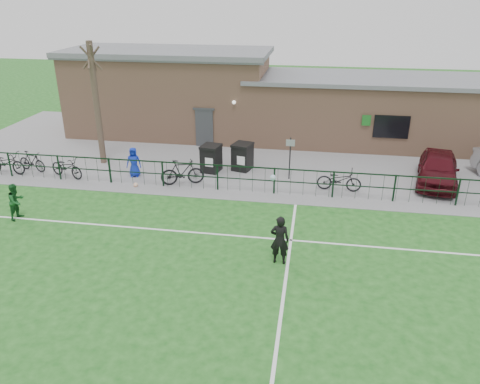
% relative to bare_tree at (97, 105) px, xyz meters
% --- Properties ---
extents(ground, '(90.00, 90.00, 0.00)m').
position_rel_bare_tree_xyz_m(ground, '(8.00, -10.50, -3.00)').
color(ground, '#195318').
rests_on(ground, ground).
extents(paving_strip, '(34.00, 13.00, 0.02)m').
position_rel_bare_tree_xyz_m(paving_strip, '(8.00, 3.00, -2.99)').
color(paving_strip, slate).
rests_on(paving_strip, ground).
extents(pitch_line_touch, '(28.00, 0.10, 0.01)m').
position_rel_bare_tree_xyz_m(pitch_line_touch, '(8.00, -2.70, -3.00)').
color(pitch_line_touch, white).
rests_on(pitch_line_touch, ground).
extents(pitch_line_mid, '(28.00, 0.10, 0.01)m').
position_rel_bare_tree_xyz_m(pitch_line_mid, '(8.00, -6.50, -3.00)').
color(pitch_line_mid, white).
rests_on(pitch_line_mid, ground).
extents(pitch_line_perp, '(0.10, 16.00, 0.01)m').
position_rel_bare_tree_xyz_m(pitch_line_perp, '(10.00, -10.50, -3.00)').
color(pitch_line_perp, white).
rests_on(pitch_line_perp, ground).
extents(perimeter_fence, '(28.00, 0.10, 1.20)m').
position_rel_bare_tree_xyz_m(perimeter_fence, '(8.00, -2.50, -2.40)').
color(perimeter_fence, black).
rests_on(perimeter_fence, ground).
extents(bare_tree, '(0.30, 0.30, 6.00)m').
position_rel_bare_tree_xyz_m(bare_tree, '(0.00, 0.00, 0.00)').
color(bare_tree, '#433328').
rests_on(bare_tree, ground).
extents(wheelie_bin_left, '(0.96, 1.05, 1.23)m').
position_rel_bare_tree_xyz_m(wheelie_bin_left, '(5.73, -0.30, -2.37)').
color(wheelie_bin_left, black).
rests_on(wheelie_bin_left, paving_strip).
extents(wheelie_bin_right, '(1.03, 1.11, 1.24)m').
position_rel_bare_tree_xyz_m(wheelie_bin_right, '(7.18, 0.18, -2.36)').
color(wheelie_bin_right, black).
rests_on(wheelie_bin_right, paving_strip).
extents(sign_post, '(0.07, 0.07, 2.00)m').
position_rel_bare_tree_xyz_m(sign_post, '(9.53, -0.69, -1.98)').
color(sign_post, black).
rests_on(sign_post, paving_strip).
extents(car_maroon, '(2.56, 4.49, 1.44)m').
position_rel_bare_tree_xyz_m(car_maroon, '(16.20, -0.13, -2.26)').
color(car_maroon, '#420B12').
rests_on(car_maroon, paving_strip).
extents(bicycle_a, '(2.11, 0.93, 1.08)m').
position_rel_bare_tree_xyz_m(bicycle_a, '(-3.91, -2.19, -2.44)').
color(bicycle_a, black).
rests_on(bicycle_a, paving_strip).
extents(bicycle_b, '(1.70, 0.88, 0.98)m').
position_rel_bare_tree_xyz_m(bicycle_b, '(-2.87, -1.70, -2.49)').
color(bicycle_b, black).
rests_on(bicycle_b, paving_strip).
extents(bicycle_c, '(2.02, 1.24, 1.00)m').
position_rel_bare_tree_xyz_m(bicycle_c, '(-0.80, -2.18, -2.48)').
color(bicycle_c, black).
rests_on(bicycle_c, paving_strip).
extents(bicycle_d, '(2.03, 1.18, 1.18)m').
position_rel_bare_tree_xyz_m(bicycle_d, '(4.81, -2.16, -2.39)').
color(bicycle_d, black).
rests_on(bicycle_d, paving_strip).
extents(bicycle_e, '(1.94, 0.75, 1.01)m').
position_rel_bare_tree_xyz_m(bicycle_e, '(11.78, -1.72, -2.48)').
color(bicycle_e, black).
rests_on(bicycle_e, paving_strip).
extents(spectator_child, '(0.75, 0.55, 1.41)m').
position_rel_bare_tree_xyz_m(spectator_child, '(2.28, -1.56, -2.27)').
color(spectator_child, '#1229AC').
rests_on(spectator_child, paving_strip).
extents(goalkeeper_kick, '(0.94, 2.99, 2.00)m').
position_rel_bare_tree_xyz_m(goalkeeper_kick, '(9.69, -7.96, -2.14)').
color(goalkeeper_kick, black).
rests_on(goalkeeper_kick, ground).
extents(outfield_player, '(0.65, 0.78, 1.43)m').
position_rel_bare_tree_xyz_m(outfield_player, '(-0.55, -6.47, -2.28)').
color(outfield_player, '#164E20').
rests_on(outfield_player, ground).
extents(ball_ground, '(0.20, 0.20, 0.20)m').
position_rel_bare_tree_xyz_m(ball_ground, '(2.78, -2.76, -2.90)').
color(ball_ground, white).
rests_on(ball_ground, ground).
extents(clubhouse, '(24.25, 5.40, 4.96)m').
position_rel_bare_tree_xyz_m(clubhouse, '(7.12, 6.00, -0.78)').
color(clubhouse, tan).
rests_on(clubhouse, ground).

